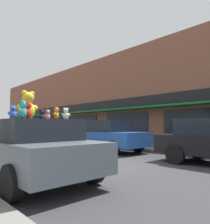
% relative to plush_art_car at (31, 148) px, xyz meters
% --- Properties ---
extents(ground_plane, '(260.00, 260.00, 0.00)m').
position_rel_plush_art_car_xyz_m(ground_plane, '(3.01, 0.35, -0.81)').
color(ground_plane, '#333335').
extents(sidewalk_far, '(3.46, 90.00, 0.14)m').
position_rel_plush_art_car_xyz_m(sidewalk_far, '(8.87, 0.35, -0.74)').
color(sidewalk_far, slate).
rests_on(sidewalk_far, ground_plane).
extents(storefront_row, '(14.75, 39.31, 7.56)m').
position_rel_plush_art_car_xyz_m(storefront_row, '(17.39, 11.76, 2.96)').
color(storefront_row, brown).
rests_on(storefront_row, ground_plane).
extents(plush_art_car, '(2.13, 4.19, 1.52)m').
position_rel_plush_art_car_xyz_m(plush_art_car, '(0.00, 0.00, 0.00)').
color(plush_art_car, '#4C5660').
rests_on(plush_art_car, ground_plane).
extents(teddy_bear_giant, '(0.55, 0.34, 0.76)m').
position_rel_plush_art_car_xyz_m(teddy_bear_giant, '(-0.07, 0.09, 1.07)').
color(teddy_bear_giant, yellow).
rests_on(teddy_bear_giant, plush_art_car).
extents(teddy_bear_pink, '(0.22, 0.16, 0.30)m').
position_rel_plush_art_car_xyz_m(teddy_bear_pink, '(0.49, 0.07, 0.85)').
color(teddy_bear_pink, pink).
rests_on(teddy_bear_pink, plush_art_car).
extents(teddy_bear_orange, '(0.20, 0.18, 0.28)m').
position_rel_plush_art_car_xyz_m(teddy_bear_orange, '(0.16, -0.94, 0.84)').
color(teddy_bear_orange, orange).
rests_on(teddy_bear_orange, plush_art_car).
extents(teddy_bear_red, '(0.24, 0.24, 0.36)m').
position_rel_plush_art_car_xyz_m(teddy_bear_red, '(-0.50, -0.92, 0.88)').
color(teddy_bear_red, red).
rests_on(teddy_bear_red, plush_art_car).
extents(teddy_bear_white, '(0.20, 0.20, 0.30)m').
position_rel_plush_art_car_xyz_m(teddy_bear_white, '(0.54, -0.75, 0.85)').
color(teddy_bear_white, white).
rests_on(teddy_bear_white, plush_art_car).
extents(teddy_bear_black, '(0.27, 0.22, 0.36)m').
position_rel_plush_art_car_xyz_m(teddy_bear_black, '(0.69, 0.80, 0.88)').
color(teddy_bear_black, black).
rests_on(teddy_bear_black, plush_art_car).
extents(teddy_bear_teal, '(0.25, 0.24, 0.36)m').
position_rel_plush_art_car_xyz_m(teddy_bear_teal, '(-0.66, -1.03, 0.88)').
color(teddy_bear_teal, teal).
rests_on(teddy_bear_teal, plush_art_car).
extents(teddy_bear_blue, '(0.22, 0.14, 0.30)m').
position_rel_plush_art_car_xyz_m(teddy_bear_blue, '(-0.65, -0.51, 0.85)').
color(teddy_bear_blue, blue).
rests_on(teddy_bear_blue, plush_art_car).
extents(teddy_bear_green, '(0.28, 0.18, 0.37)m').
position_rel_plush_art_car_xyz_m(teddy_bear_green, '(0.03, 0.70, 0.88)').
color(teddy_bear_green, green).
rests_on(teddy_bear_green, plush_art_car).
extents(parked_car_far_center, '(2.08, 4.65, 1.66)m').
position_rel_plush_art_car_xyz_m(parked_car_far_center, '(5.74, 3.29, 0.05)').
color(parked_car_far_center, '#1E4793').
rests_on(parked_car_far_center, ground_plane).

